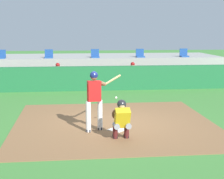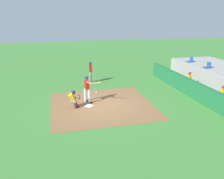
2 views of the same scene
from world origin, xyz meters
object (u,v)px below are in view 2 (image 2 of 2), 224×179
(stadium_seat_0, at_px, (190,61))
(dugout_player_0, at_px, (188,80))
(on_deck_batter, at_px, (91,71))
(dugout_player_1, at_px, (221,95))
(stadium_seat_1, at_px, (207,66))
(catcher_crouched, at_px, (74,98))
(batter_at_plate, at_px, (87,88))
(home_plate, at_px, (89,106))

(stadium_seat_0, bearing_deg, dugout_player_0, -32.84)
(on_deck_batter, xyz_separation_m, dugout_player_1, (7.30, 7.18, -0.35))
(stadium_seat_0, height_order, stadium_seat_1, same)
(catcher_crouched, distance_m, dugout_player_1, 9.27)
(batter_at_plate, xyz_separation_m, stadium_seat_1, (-1.92, 10.17, 0.50))
(on_deck_batter, bearing_deg, dugout_player_0, 64.61)
(on_deck_batter, xyz_separation_m, stadium_seat_1, (2.86, 9.22, 0.51))
(dugout_player_0, bearing_deg, stadium_seat_0, 147.16)
(catcher_crouched, bearing_deg, on_deck_batter, 160.80)
(home_plate, bearing_deg, stadium_seat_0, 117.06)
(batter_at_plate, relative_size, dugout_player_0, 1.39)
(dugout_player_0, bearing_deg, stadium_seat_1, 105.17)
(on_deck_batter, distance_m, stadium_seat_0, 9.23)
(stadium_seat_1, bearing_deg, on_deck_batter, -107.22)
(on_deck_batter, relative_size, dugout_player_1, 1.37)
(home_plate, distance_m, catcher_crouched, 1.10)
(home_plate, xyz_separation_m, dugout_player_1, (1.84, 8.14, 0.65))
(stadium_seat_0, bearing_deg, dugout_player_1, -16.11)
(home_plate, distance_m, batter_at_plate, 1.22)
(batter_at_plate, xyz_separation_m, dugout_player_0, (-1.37, 8.14, -0.36))
(dugout_player_0, bearing_deg, on_deck_batter, -115.39)
(stadium_seat_1, bearing_deg, batter_at_plate, -79.29)
(on_deck_batter, relative_size, stadium_seat_1, 3.72)
(home_plate, xyz_separation_m, batter_at_plate, (-0.68, 0.01, 1.01))
(dugout_player_0, distance_m, stadium_seat_1, 2.28)
(home_plate, relative_size, dugout_player_0, 0.34)
(catcher_crouched, distance_m, stadium_seat_0, 12.30)
(stadium_seat_0, bearing_deg, catcher_crouched, -64.98)
(dugout_player_0, relative_size, stadium_seat_0, 2.71)
(dugout_player_1, bearing_deg, stadium_seat_0, 163.89)
(dugout_player_1, bearing_deg, batter_at_plate, -107.21)
(stadium_seat_0, bearing_deg, stadium_seat_1, 0.00)
(catcher_crouched, height_order, on_deck_batter, on_deck_batter)
(batter_at_plate, bearing_deg, on_deck_batter, 168.72)
(home_plate, bearing_deg, batter_at_plate, 179.31)
(home_plate, height_order, stadium_seat_0, stadium_seat_0)
(catcher_crouched, xyz_separation_m, dugout_player_1, (1.86, 9.08, 0.06))
(stadium_seat_0, bearing_deg, batter_at_plate, -66.02)
(stadium_seat_1, bearing_deg, dugout_player_0, -74.83)
(catcher_crouched, height_order, dugout_player_1, dugout_player_1)
(dugout_player_1, xyz_separation_m, stadium_seat_0, (-7.04, 2.03, 0.86))
(on_deck_batter, distance_m, dugout_player_1, 10.25)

